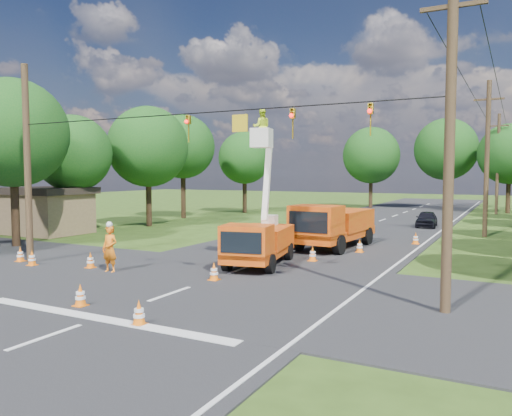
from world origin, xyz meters
The scene contains 32 objects.
ground centered at (0.00, 20.00, 0.00)m, with size 140.00×140.00×0.00m, color #2E4715.
road_main centered at (0.00, 20.00, 0.00)m, with size 12.00×100.00×0.06m, color black.
road_cross centered at (0.00, 2.00, 0.00)m, with size 56.00×10.00×0.07m, color black.
stop_bar centered at (0.00, -3.20, 0.00)m, with size 9.00×0.45×0.02m, color silver.
edge_line centered at (5.60, 20.00, 0.00)m, with size 0.12×90.00×0.02m, color silver.
bucket_truck centered at (0.23, 6.11, 1.48)m, with size 2.96×5.63×6.95m.
second_truck centered at (1.41, 12.54, 1.29)m, with size 3.03×6.77×2.47m.
ground_worker centered at (-4.57, 1.96, 0.98)m, with size 0.72×0.47×1.97m, color orange.
distant_car centered at (4.23, 26.34, 0.62)m, with size 1.45×3.62×1.23m, color black.
traffic_cone_0 centered at (-1.52, -2.46, 0.36)m, with size 0.38×0.38×0.71m.
traffic_cone_1 centered at (1.37, -3.13, 0.36)m, with size 0.38×0.38×0.71m.
traffic_cone_2 centered at (1.93, 8.25, 0.36)m, with size 0.38×0.38×0.71m.
traffic_cone_3 centered at (3.16, 11.77, 0.36)m, with size 0.38×0.38×0.71m.
traffic_cone_4 centered at (-5.93, 2.21, 0.36)m, with size 0.38×0.38×0.71m.
traffic_cone_5 centered at (-8.66, 1.43, 0.36)m, with size 0.38×0.38×0.71m.
traffic_cone_6 centered at (-10.00, 1.85, 0.36)m, with size 0.38×0.38×0.71m.
traffic_cone_7 centered at (5.18, 16.23, 0.36)m, with size 0.38×0.38×0.71m.
traffic_cone_8 centered at (0.11, 2.59, 0.36)m, with size 0.38×0.38×0.71m.
pole_right_near centered at (8.50, 2.00, 5.11)m, with size 1.80×0.30×10.00m.
pole_right_mid centered at (8.50, 22.00, 5.11)m, with size 1.80×0.30×10.00m.
pole_right_far centered at (8.50, 42.00, 5.11)m, with size 1.80×0.30×10.00m.
pole_left centered at (-9.50, 2.00, 4.50)m, with size 0.30×0.30×9.00m.
signal_span centered at (2.23, 1.99, 5.88)m, with size 18.00×0.29×1.07m.
shed centered at (-18.00, 10.00, 1.62)m, with size 5.50×4.50×3.15m.
tree_left_b centered at (-14.50, 5.00, 6.31)m, with size 6.00×6.00×9.32m.
tree_left_c centered at (-16.50, 11.00, 5.44)m, with size 5.20×5.20×8.06m.
tree_left_d centered at (-15.00, 17.00, 6.12)m, with size 6.20×6.20×9.24m.
tree_left_e centered at (-16.80, 24.00, 6.49)m, with size 5.80×5.80×9.41m.
tree_left_f centered at (-14.80, 32.00, 5.69)m, with size 5.40×5.40×8.40m.
tree_far_a centered at (-5.00, 45.00, 6.19)m, with size 6.60×6.60×9.50m.
tree_far_b centered at (3.00, 47.00, 6.81)m, with size 7.00×7.00×10.32m.
tree_far_c centered at (9.50, 44.00, 6.06)m, with size 6.20×6.20×9.18m.
Camera 1 is at (10.25, -13.31, 4.11)m, focal length 35.00 mm.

